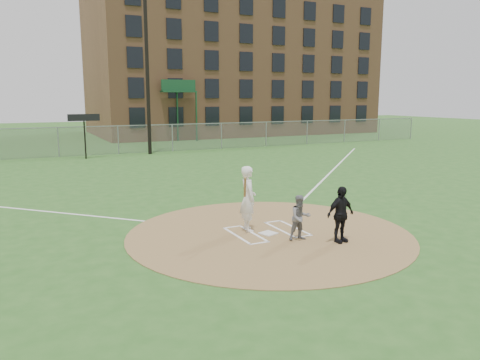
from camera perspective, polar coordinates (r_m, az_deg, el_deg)
name	(u,v)px	position (r m, az deg, el deg)	size (l,w,h in m)	color
ground	(269,234)	(14.01, 3.57, -6.54)	(140.00, 140.00, 0.00)	#29581E
dirt_circle	(269,233)	(14.01, 3.57, -6.50)	(8.40, 8.40, 0.02)	olive
home_plate	(268,233)	(13.92, 3.48, -6.50)	(0.44, 0.44, 0.03)	white
foul_line_first	(332,171)	(26.22, 11.17, 1.11)	(0.10, 24.00, 0.01)	white
catcher	(300,218)	(13.26, 7.35, -4.58)	(0.63, 0.49, 1.29)	slate
umpire	(340,214)	(13.23, 12.15, -4.12)	(0.92, 0.38, 1.58)	black
batters_boxes	(267,231)	(14.13, 3.27, -6.28)	(2.08, 1.88, 0.01)	white
batter_at_plate	(248,198)	(14.00, 0.99, -2.27)	(0.75, 1.08, 1.97)	white
outfield_fence	(118,140)	(34.47, -14.62, 4.78)	(56.08, 0.08, 2.03)	slate
brick_warehouse	(230,66)	(54.67, -1.26, 13.74)	(30.00, 17.17, 15.00)	#A06845
light_pole	(147,59)	(33.91, -11.29, 14.29)	(1.20, 0.30, 12.22)	black
scoreboard_sign	(84,122)	(32.20, -18.48, 6.68)	(2.00, 0.10, 2.93)	black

